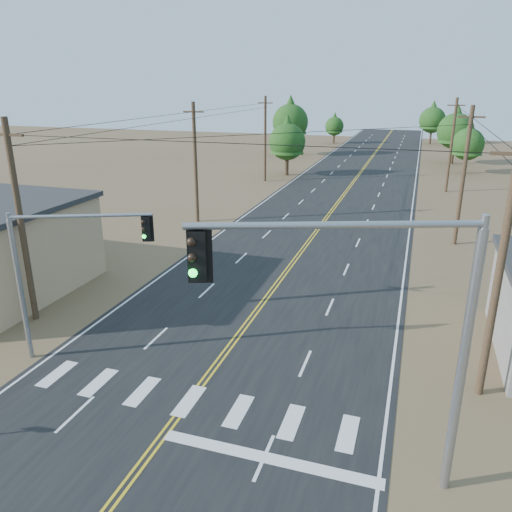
% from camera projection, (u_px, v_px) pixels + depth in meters
% --- Properties ---
extents(road, '(15.00, 200.00, 0.02)m').
position_uv_depth(road, '(311.00, 238.00, 38.65)').
color(road, black).
rests_on(road, ground).
extents(utility_pole_left_near, '(1.80, 0.30, 10.00)m').
position_uv_depth(utility_pole_left_near, '(21.00, 222.00, 23.88)').
color(utility_pole_left_near, '#4C3826').
rests_on(utility_pole_left_near, ground).
extents(utility_pole_left_mid, '(1.80, 0.30, 10.00)m').
position_uv_depth(utility_pole_left_mid, '(195.00, 162.00, 41.84)').
color(utility_pole_left_mid, '#4C3826').
rests_on(utility_pole_left_mid, ground).
extents(utility_pole_left_far, '(1.80, 0.30, 10.00)m').
position_uv_depth(utility_pole_left_far, '(265.00, 138.00, 59.81)').
color(utility_pole_left_far, '#4C3826').
rests_on(utility_pole_left_far, ground).
extents(utility_pole_right_near, '(1.80, 0.30, 10.00)m').
position_uv_depth(utility_pole_right_near, '(500.00, 270.00, 17.74)').
color(utility_pole_right_near, '#4C3826').
rests_on(utility_pole_right_near, ground).
extents(utility_pole_right_mid, '(1.80, 0.30, 10.00)m').
position_uv_depth(utility_pole_right_mid, '(463.00, 176.00, 35.70)').
color(utility_pole_right_mid, '#4C3826').
rests_on(utility_pole_right_mid, ground).
extents(utility_pole_right_far, '(1.80, 0.30, 10.00)m').
position_uv_depth(utility_pole_right_far, '(451.00, 145.00, 53.66)').
color(utility_pole_right_far, '#4C3826').
rests_on(utility_pole_right_far, ground).
extents(signal_mast_left, '(5.38, 2.38, 6.53)m').
position_uv_depth(signal_mast_left, '(58.00, 261.00, 20.64)').
color(signal_mast_left, gray).
rests_on(signal_mast_left, ground).
extents(signal_mast_right, '(7.13, 2.84, 8.37)m').
position_uv_depth(signal_mast_right, '(387.00, 315.00, 12.99)').
color(signal_mast_right, gray).
rests_on(signal_mast_right, ground).
extents(tree_left_near, '(4.67, 4.67, 7.78)m').
position_uv_depth(tree_left_near, '(287.00, 138.00, 63.79)').
color(tree_left_near, '#3F2D1E').
rests_on(tree_left_near, ground).
extents(tree_left_mid, '(5.82, 5.82, 9.70)m').
position_uv_depth(tree_left_mid, '(290.00, 118.00, 81.53)').
color(tree_left_mid, '#3F2D1E').
rests_on(tree_left_mid, ground).
extents(tree_left_far, '(3.63, 3.63, 6.06)m').
position_uv_depth(tree_left_far, '(334.00, 124.00, 98.32)').
color(tree_left_far, '#3F2D1E').
rests_on(tree_left_far, ground).
extents(tree_right_near, '(4.15, 4.15, 6.92)m').
position_uv_depth(tree_right_near, '(468.00, 141.00, 65.22)').
color(tree_right_near, '#3F2D1E').
rests_on(tree_right_near, ground).
extents(tree_right_mid, '(5.19, 5.19, 8.65)m').
position_uv_depth(tree_right_mid, '(456.00, 127.00, 72.73)').
color(tree_right_mid, '#3F2D1E').
rests_on(tree_right_mid, ground).
extents(tree_right_far, '(4.99, 4.99, 8.32)m').
position_uv_depth(tree_right_far, '(433.00, 117.00, 97.02)').
color(tree_right_far, '#3F2D1E').
rests_on(tree_right_far, ground).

